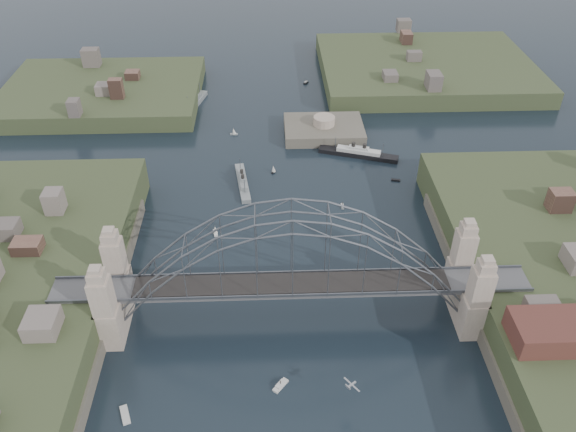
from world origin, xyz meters
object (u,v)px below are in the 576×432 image
Objects in this scene: fort_island at (324,135)px; naval_cruiser_far at (195,103)px; bridge at (292,267)px; ocean_liner at (358,153)px; naval_cruiser_near at (243,182)px; wharf_shed at (575,331)px.

fort_island is 1.28× the size of naval_cruiser_far.
bridge is 72.14m from fort_island.
ocean_liner is at bearing 70.73° from bridge.
naval_cruiser_near is at bearing -157.15° from ocean_liner.
fort_island is 1.10× the size of wharf_shed.
wharf_shed is (32.00, -84.00, 10.34)m from fort_island.
bridge reaches higher than ocean_liner.
wharf_shed is 76.05m from ocean_liner.
bridge reaches higher than fort_island.
bridge is 3.82× the size of fort_island.
wharf_shed is 80.51m from naval_cruiser_near.
naval_cruiser_near is at bearing 132.62° from wharf_shed.
wharf_shed reaches higher than fort_island.
fort_island is 33.54m from naval_cruiser_near.
naval_cruiser_near is 0.80× the size of ocean_liner.
naval_cruiser_far is at bearing 152.69° from fort_island.
naval_cruiser_far is 0.82× the size of ocean_liner.
fort_island is 14.86m from ocean_liner.
bridge is at bearing -99.73° from fort_island.
ocean_liner is (8.15, -12.38, 1.14)m from fort_island.
naval_cruiser_near is 47.54m from naval_cruiser_far.
wharf_shed is 1.16× the size of naval_cruiser_far.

